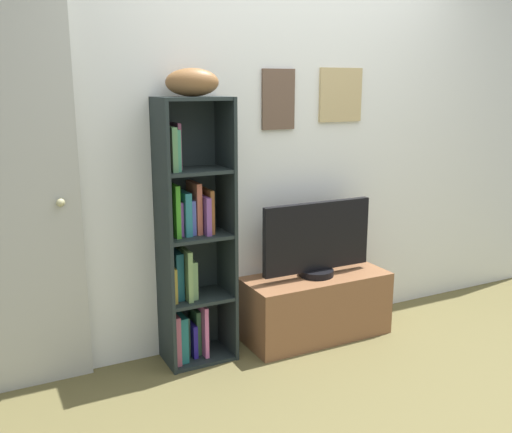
{
  "coord_description": "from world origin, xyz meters",
  "views": [
    {
      "loc": [
        -1.8,
        -1.98,
        1.6
      ],
      "look_at": [
        -0.35,
        0.85,
        0.86
      ],
      "focal_mm": 39.85,
      "sensor_mm": 36.0,
      "label": 1
    }
  ],
  "objects_px": {
    "football": "(192,82)",
    "tv_stand": "(316,306)",
    "bookshelf": "(188,245)",
    "television": "(317,240)"
  },
  "relations": [
    {
      "from": "football",
      "to": "tv_stand",
      "type": "height_order",
      "value": "football"
    },
    {
      "from": "television",
      "to": "football",
      "type": "bearing_deg",
      "value": 175.78
    },
    {
      "from": "tv_stand",
      "to": "television",
      "type": "height_order",
      "value": "television"
    },
    {
      "from": "football",
      "to": "tv_stand",
      "type": "bearing_deg",
      "value": -4.29
    },
    {
      "from": "tv_stand",
      "to": "football",
      "type": "bearing_deg",
      "value": 175.71
    },
    {
      "from": "bookshelf",
      "to": "television",
      "type": "relative_size",
      "value": 2.04
    },
    {
      "from": "bookshelf",
      "to": "tv_stand",
      "type": "bearing_deg",
      "value": -6.12
    },
    {
      "from": "football",
      "to": "television",
      "type": "relative_size",
      "value": 0.38
    },
    {
      "from": "bookshelf",
      "to": "television",
      "type": "xyz_separation_m",
      "value": [
        0.82,
        -0.09,
        -0.05
      ]
    },
    {
      "from": "football",
      "to": "bookshelf",
      "type": "bearing_deg",
      "value": 141.55
    }
  ]
}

